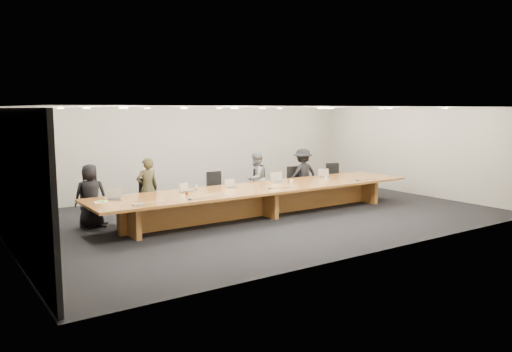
# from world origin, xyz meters

# --- Properties ---
(ground) EXTENTS (12.00, 12.00, 0.00)m
(ground) POSITION_xyz_m (0.00, 0.00, 0.00)
(ground) COLOR black
(ground) RESTS_ON ground
(back_wall) EXTENTS (12.00, 0.02, 2.80)m
(back_wall) POSITION_xyz_m (0.00, 4.00, 1.40)
(back_wall) COLOR beige
(back_wall) RESTS_ON ground
(left_wall_panel) EXTENTS (0.08, 7.84, 2.74)m
(left_wall_panel) POSITION_xyz_m (-5.94, 0.00, 1.37)
(left_wall_panel) COLOR black
(left_wall_panel) RESTS_ON ground
(conference_table) EXTENTS (9.00, 1.80, 0.75)m
(conference_table) POSITION_xyz_m (0.00, 0.00, 0.52)
(conference_table) COLOR brown
(conference_table) RESTS_ON ground
(chair_far_left) EXTENTS (0.62, 0.62, 1.03)m
(chair_far_left) POSITION_xyz_m (-4.00, 1.19, 0.51)
(chair_far_left) COLOR black
(chair_far_left) RESTS_ON ground
(chair_left) EXTENTS (0.57, 0.57, 1.04)m
(chair_left) POSITION_xyz_m (-2.55, 1.25, 0.52)
(chair_left) COLOR black
(chair_left) RESTS_ON ground
(chair_mid_left) EXTENTS (0.55, 0.55, 1.06)m
(chair_mid_left) POSITION_xyz_m (-0.59, 1.29, 0.53)
(chair_mid_left) COLOR black
(chair_mid_left) RESTS_ON ground
(chair_mid_right) EXTENTS (0.62, 0.62, 1.04)m
(chair_mid_right) POSITION_xyz_m (1.00, 1.35, 0.52)
(chair_mid_right) COLOR black
(chair_mid_right) RESTS_ON ground
(chair_right) EXTENTS (0.61, 0.61, 1.04)m
(chair_right) POSITION_xyz_m (2.09, 1.18, 0.52)
(chair_right) COLOR black
(chair_right) RESTS_ON ground
(chair_far_right) EXTENTS (0.67, 0.67, 1.04)m
(chair_far_right) POSITION_xyz_m (3.67, 1.20, 0.52)
(chair_far_right) COLOR black
(chair_far_right) RESTS_ON ground
(person_a) EXTENTS (0.82, 0.62, 1.49)m
(person_a) POSITION_xyz_m (-4.05, 1.23, 0.75)
(person_a) COLOR black
(person_a) RESTS_ON ground
(person_b) EXTENTS (0.59, 0.40, 1.56)m
(person_b) POSITION_xyz_m (-2.63, 1.27, 0.78)
(person_b) COLOR #35321D
(person_b) RESTS_ON ground
(person_c) EXTENTS (0.90, 0.80, 1.53)m
(person_c) POSITION_xyz_m (0.66, 1.26, 0.76)
(person_c) COLOR slate
(person_c) RESTS_ON ground
(person_d) EXTENTS (1.04, 0.64, 1.56)m
(person_d) POSITION_xyz_m (2.33, 1.19, 0.78)
(person_d) COLOR black
(person_d) RESTS_ON ground
(laptop_a) EXTENTS (0.38, 0.33, 0.26)m
(laptop_a) POSITION_xyz_m (-3.80, 0.32, 0.88)
(laptop_a) COLOR tan
(laptop_a) RESTS_ON conference_table
(laptop_b) EXTENTS (0.35, 0.30, 0.23)m
(laptop_b) POSITION_xyz_m (-1.99, 0.34, 0.86)
(laptop_b) COLOR tan
(laptop_b) RESTS_ON conference_table
(laptop_c) EXTENTS (0.29, 0.22, 0.23)m
(laptop_c) POSITION_xyz_m (-0.74, 0.31, 0.86)
(laptop_c) COLOR #C6B897
(laptop_c) RESTS_ON conference_table
(laptop_d) EXTENTS (0.38, 0.28, 0.29)m
(laptop_d) POSITION_xyz_m (0.83, 0.39, 0.90)
(laptop_d) COLOR #BAAD8E
(laptop_d) RESTS_ON conference_table
(laptop_e) EXTENTS (0.39, 0.33, 0.26)m
(laptop_e) POSITION_xyz_m (2.53, 0.41, 0.88)
(laptop_e) COLOR #B9A58D
(laptop_e) RESTS_ON conference_table
(water_bottle) EXTENTS (0.07, 0.07, 0.20)m
(water_bottle) POSITION_xyz_m (-1.89, 0.05, 0.85)
(water_bottle) COLOR silver
(water_bottle) RESTS_ON conference_table
(amber_mug) EXTENTS (0.09, 0.09, 0.09)m
(amber_mug) POSITION_xyz_m (-2.17, 0.00, 0.79)
(amber_mug) COLOR maroon
(amber_mug) RESTS_ON conference_table
(paper_cup_near) EXTENTS (0.09, 0.09, 0.10)m
(paper_cup_near) POSITION_xyz_m (1.02, 0.08, 0.80)
(paper_cup_near) COLOR white
(paper_cup_near) RESTS_ON conference_table
(paper_cup_far) EXTENTS (0.08, 0.08, 0.08)m
(paper_cup_far) POSITION_xyz_m (2.38, 0.19, 0.79)
(paper_cup_far) COLOR white
(paper_cup_far) RESTS_ON conference_table
(notepad) EXTENTS (0.31, 0.27, 0.02)m
(notepad) POSITION_xyz_m (-4.13, 0.18, 0.76)
(notepad) COLOR white
(notepad) RESTS_ON conference_table
(lime_gadget) EXTENTS (0.17, 0.14, 0.02)m
(lime_gadget) POSITION_xyz_m (-4.13, 0.19, 0.78)
(lime_gadget) COLOR #68D538
(lime_gadget) RESTS_ON notepad
(av_box) EXTENTS (0.24, 0.18, 0.03)m
(av_box) POSITION_xyz_m (-3.58, -0.57, 0.77)
(av_box) COLOR #9E9EA2
(av_box) RESTS_ON conference_table
(mic_left) EXTENTS (0.17, 0.17, 0.03)m
(mic_left) POSITION_xyz_m (-2.40, -0.63, 0.77)
(mic_left) COLOR black
(mic_left) RESTS_ON conference_table
(mic_center) EXTENTS (0.13, 0.13, 0.03)m
(mic_center) POSITION_xyz_m (-0.05, -0.38, 0.76)
(mic_center) COLOR black
(mic_center) RESTS_ON conference_table
(mic_right) EXTENTS (0.15, 0.15, 0.03)m
(mic_right) POSITION_xyz_m (2.85, -0.59, 0.77)
(mic_right) COLOR black
(mic_right) RESTS_ON conference_table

